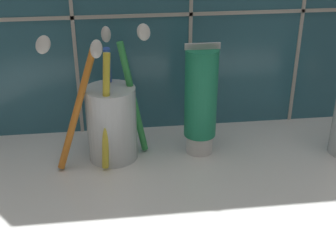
{
  "coord_description": "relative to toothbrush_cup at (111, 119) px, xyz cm",
  "views": [
    {
      "loc": [
        -9.92,
        -47.06,
        34.76
      ],
      "look_at": [
        -3.39,
        3.81,
        9.09
      ],
      "focal_mm": 50.0,
      "sensor_mm": 36.0,
      "label": 1
    }
  ],
  "objects": [
    {
      "name": "toothpaste_tube",
      "position": [
        12.12,
        0.03,
        2.01
      ],
      "size": [
        4.6,
        4.38,
        15.67
      ],
      "color": "white",
      "rests_on": "sink_counter"
    },
    {
      "name": "toothbrush_cup",
      "position": [
        0.0,
        0.0,
        0.0
      ],
      "size": [
        14.33,
        10.1,
        18.41
      ],
      "color": "silver",
      "rests_on": "sink_counter"
    },
    {
      "name": "sink_counter",
      "position": [
        10.34,
        -9.49,
        -6.78
      ],
      "size": [
        65.8,
        36.65,
        2.0
      ],
      "primitive_type": "cube",
      "color": "white",
      "rests_on": "ground"
    }
  ]
}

